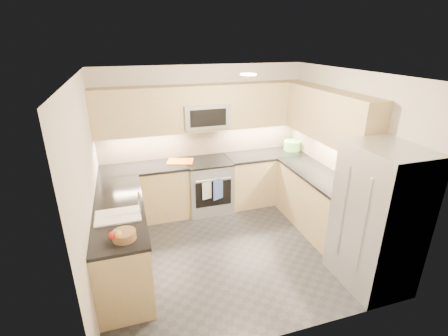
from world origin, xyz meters
TOP-DOWN VIEW (x-y plane):
  - floor at (0.00, 0.00)m, footprint 3.60×3.20m
  - ceiling at (0.00, 0.00)m, footprint 3.60×3.20m
  - wall_back at (0.00, 1.60)m, footprint 3.60×0.02m
  - wall_front at (0.00, -1.60)m, footprint 3.60×0.02m
  - wall_left at (-1.80, 0.00)m, footprint 0.02×3.20m
  - wall_right at (1.80, 0.00)m, footprint 0.02×3.20m
  - base_cab_back_left at (-1.09, 1.30)m, footprint 1.42×0.60m
  - base_cab_back_right at (1.09, 1.30)m, footprint 1.42×0.60m
  - base_cab_right at (1.50, 0.15)m, footprint 0.60×1.70m
  - base_cab_peninsula at (-1.50, 0.00)m, footprint 0.60×2.00m
  - countertop_back_left at (-1.09, 1.30)m, footprint 1.42×0.63m
  - countertop_back_right at (1.09, 1.30)m, footprint 1.42×0.63m
  - countertop_right at (1.50, 0.15)m, footprint 0.63×1.70m
  - countertop_peninsula at (-1.50, 0.00)m, footprint 0.63×2.00m
  - upper_cab_back at (0.00, 1.43)m, footprint 3.60×0.35m
  - upper_cab_right at (1.62, 0.28)m, footprint 0.35×1.95m
  - backsplash_back at (0.00, 1.60)m, footprint 3.60×0.01m
  - backsplash_right at (1.80, 0.45)m, footprint 0.01×2.30m
  - gas_range at (0.00, 1.28)m, footprint 0.76×0.65m
  - range_cooktop at (0.00, 1.28)m, footprint 0.76×0.65m
  - oven_door_glass at (0.00, 0.95)m, footprint 0.62×0.02m
  - oven_handle at (0.00, 0.93)m, footprint 0.60×0.02m
  - microwave at (0.00, 1.40)m, footprint 0.76×0.40m
  - microwave_door at (0.00, 1.20)m, footprint 0.60×0.01m
  - refrigerator at (1.45, -1.15)m, footprint 0.70×0.90m
  - fridge_handle_left at (1.08, -1.33)m, footprint 0.02×0.02m
  - fridge_handle_right at (1.08, -0.97)m, footprint 0.02×0.02m
  - sink_basin at (-1.50, -0.25)m, footprint 0.52×0.38m
  - faucet at (-1.24, -0.25)m, footprint 0.03×0.03m
  - utensil_bowl at (1.65, 1.34)m, footprint 0.34×0.34m
  - cutting_board at (-0.47, 1.35)m, footprint 0.51×0.42m
  - fruit_basket at (-1.44, -0.75)m, footprint 0.27×0.27m
  - fruit_apple at (-1.55, -0.83)m, footprint 0.08×0.08m
  - fruit_pear at (-1.49, -0.81)m, footprint 0.08×0.08m
  - dish_towel_check at (-0.12, 0.91)m, footprint 0.16×0.05m
  - dish_towel_blue at (0.07, 0.91)m, footprint 0.19×0.09m
  - fruit_orange at (-1.49, -0.83)m, footprint 0.07×0.07m

SIDE VIEW (x-z plane):
  - floor at x=0.00m, z-range 0.00..0.00m
  - base_cab_back_left at x=-1.09m, z-range 0.00..0.90m
  - base_cab_back_right at x=1.09m, z-range 0.00..0.90m
  - base_cab_right at x=1.50m, z-range 0.00..0.90m
  - base_cab_peninsula at x=-1.50m, z-range 0.00..0.90m
  - oven_door_glass at x=0.00m, z-range 0.22..0.68m
  - gas_range at x=0.00m, z-range 0.00..0.91m
  - dish_towel_check at x=-0.12m, z-range 0.39..0.71m
  - dish_towel_blue at x=0.07m, z-range 0.36..0.74m
  - oven_handle at x=0.00m, z-range 0.71..0.73m
  - sink_basin at x=-1.50m, z-range 0.80..0.96m
  - refrigerator at x=1.45m, z-range 0.00..1.80m
  - range_cooktop at x=0.00m, z-range 0.90..0.93m
  - countertop_back_left at x=-1.09m, z-range 0.90..0.94m
  - countertop_back_right at x=1.09m, z-range 0.90..0.94m
  - countertop_right at x=1.50m, z-range 0.90..0.94m
  - countertop_peninsula at x=-1.50m, z-range 0.90..0.94m
  - cutting_board at x=-0.47m, z-range 0.94..0.95m
  - fridge_handle_left at x=1.08m, z-range 0.35..1.55m
  - fridge_handle_right at x=1.08m, z-range 0.35..1.55m
  - fruit_basket at x=-1.44m, z-range 0.94..1.03m
  - utensil_bowl at x=1.65m, z-range 0.94..1.12m
  - fruit_orange at x=-1.49m, z-range 1.02..1.09m
  - fruit_apple at x=-1.55m, z-range 1.02..1.09m
  - fruit_pear at x=-1.49m, z-range 1.02..1.09m
  - faucet at x=-1.24m, z-range 0.94..1.22m
  - backsplash_back at x=0.00m, z-range 0.94..1.45m
  - backsplash_right at x=1.80m, z-range 0.94..1.45m
  - wall_back at x=0.00m, z-range 0.00..2.50m
  - wall_front at x=0.00m, z-range 0.00..2.50m
  - wall_left at x=-1.80m, z-range 0.00..2.50m
  - wall_right at x=1.80m, z-range 0.00..2.50m
  - microwave at x=0.00m, z-range 1.50..1.90m
  - microwave_door at x=0.00m, z-range 1.56..1.84m
  - upper_cab_back at x=0.00m, z-range 1.45..2.20m
  - upper_cab_right at x=1.62m, z-range 1.45..2.20m
  - ceiling at x=0.00m, z-range 2.49..2.51m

